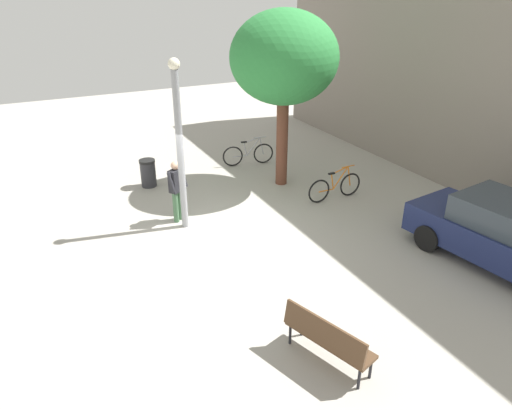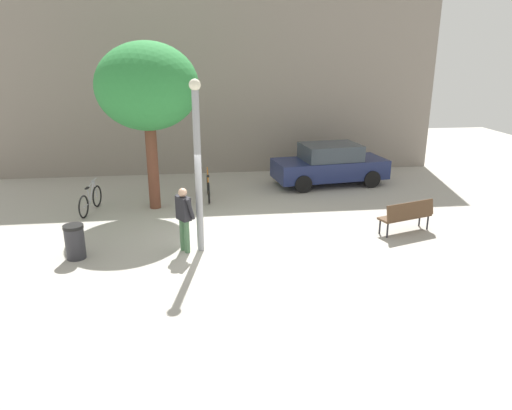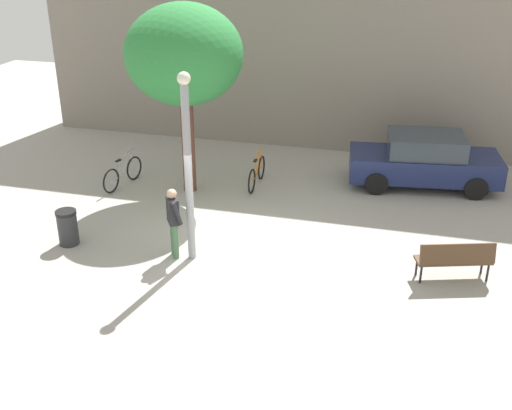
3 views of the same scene
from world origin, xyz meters
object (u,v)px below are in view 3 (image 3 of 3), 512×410
(trash_bin, at_px, (68,227))
(plaza_tree, at_px, (184,56))
(bicycle_orange, at_px, (257,173))
(person_by_lamppost, at_px, (173,218))
(park_bench, at_px, (455,258))
(parked_car_navy, at_px, (424,160))
(lamppost, at_px, (188,162))
(bicycle_silver, at_px, (123,173))

(trash_bin, bearing_deg, plaza_tree, 66.58)
(bicycle_orange, bearing_deg, person_by_lamppost, -99.24)
(park_bench, bearing_deg, parked_car_navy, 98.31)
(lamppost, relative_size, trash_bin, 4.94)
(park_bench, xyz_separation_m, bicycle_silver, (-9.11, 2.98, -0.16))
(bicycle_orange, bearing_deg, plaza_tree, -155.11)
(person_by_lamppost, xyz_separation_m, bicycle_silver, (-2.99, 3.51, -0.58))
(bicycle_silver, distance_m, parked_car_navy, 8.65)
(plaza_tree, distance_m, bicycle_orange, 3.93)
(plaza_tree, relative_size, bicycle_orange, 2.86)
(bicycle_orange, height_order, trash_bin, bicycle_orange)
(bicycle_orange, height_order, parked_car_navy, parked_car_navy)
(bicycle_silver, distance_m, trash_bin, 3.62)
(trash_bin, bearing_deg, person_by_lamppost, 2.04)
(parked_car_navy, height_order, trash_bin, parked_car_navy)
(lamppost, bearing_deg, bicycle_orange, 85.65)
(plaza_tree, xyz_separation_m, parked_car_navy, (6.37, 2.05, -3.04))
(lamppost, distance_m, parked_car_navy, 7.73)
(bicycle_silver, bearing_deg, park_bench, -18.12)
(bicycle_orange, distance_m, parked_car_navy, 4.80)
(person_by_lamppost, relative_size, parked_car_navy, 0.38)
(person_by_lamppost, height_order, parked_car_navy, person_by_lamppost)
(park_bench, distance_m, plaza_tree, 8.46)
(bicycle_silver, height_order, trash_bin, bicycle_silver)
(park_bench, bearing_deg, lamppost, -175.09)
(lamppost, bearing_deg, bicycle_silver, 134.26)
(bicycle_orange, bearing_deg, bicycle_silver, -164.94)
(parked_car_navy, bearing_deg, bicycle_orange, -165.01)
(person_by_lamppost, relative_size, bicycle_orange, 0.92)
(plaza_tree, xyz_separation_m, trash_bin, (-1.64, -3.80, -3.38))
(lamppost, distance_m, bicycle_silver, 5.22)
(lamppost, bearing_deg, person_by_lamppost, -174.32)
(park_bench, bearing_deg, person_by_lamppost, -175.04)
(lamppost, distance_m, trash_bin, 3.60)
(park_bench, height_order, parked_car_navy, parked_car_navy)
(park_bench, bearing_deg, bicycle_orange, 143.51)
(plaza_tree, height_order, parked_car_navy, plaza_tree)
(park_bench, relative_size, plaza_tree, 0.32)
(person_by_lamppost, distance_m, parked_car_navy, 7.86)
(park_bench, bearing_deg, trash_bin, -175.93)
(park_bench, relative_size, bicycle_silver, 0.93)
(lamppost, xyz_separation_m, parked_car_navy, (4.96, 5.71, -1.56))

